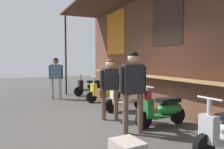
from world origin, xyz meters
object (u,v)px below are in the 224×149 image
scooter_green (164,109)px  shopper_with_handbag (109,83)px  scooter_yellow (106,91)px  scooter_cream (128,98)px  scooter_black (91,86)px  shopper_browsing (134,83)px  shopper_passing (56,74)px

scooter_green → shopper_with_handbag: 1.51m
scooter_yellow → scooter_cream: size_ratio=1.00×
scooter_black → shopper_browsing: shopper_browsing is taller
scooter_black → scooter_green: size_ratio=1.00×
shopper_browsing → shopper_with_handbag: bearing=9.4°
scooter_cream → shopper_with_handbag: shopper_with_handbag is taller
shopper_passing → shopper_browsing: bearing=19.9°
shopper_passing → scooter_black: bearing=112.8°
shopper_browsing → shopper_passing: bearing=15.7°
scooter_black → shopper_passing: size_ratio=0.85×
scooter_cream → shopper_browsing: (1.92, -0.94, 0.68)m
scooter_green → shopper_browsing: size_ratio=0.81×
scooter_cream → scooter_green: size_ratio=1.00×
scooter_yellow → scooter_cream: (1.77, 0.00, 0.00)m
shopper_browsing → shopper_passing: (-5.02, -0.65, -0.06)m
scooter_yellow → shopper_browsing: (3.70, -0.94, 0.68)m
scooter_green → shopper_with_handbag: bearing=-48.3°
scooter_yellow → scooter_cream: 1.77m
shopper_with_handbag → shopper_passing: (-3.81, -0.63, 0.06)m
scooter_green → shopper_passing: bearing=-73.4°
scooter_green → shopper_with_handbag: size_ratio=0.88×
scooter_cream → scooter_green: (1.74, 0.00, 0.00)m
shopper_with_handbag → shopper_passing: size_ratio=0.97×
shopper_with_handbag → shopper_passing: 3.87m
scooter_yellow → shopper_passing: 2.16m
scooter_cream → shopper_with_handbag: 1.33m
scooter_yellow → scooter_green: same height
scooter_black → shopper_passing: bearing=10.5°
scooter_black → scooter_green: (5.12, -0.00, 0.00)m
shopper_with_handbag → shopper_browsing: shopper_browsing is taller
scooter_yellow → shopper_browsing: shopper_browsing is taller
shopper_browsing → shopper_passing: shopper_browsing is taller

